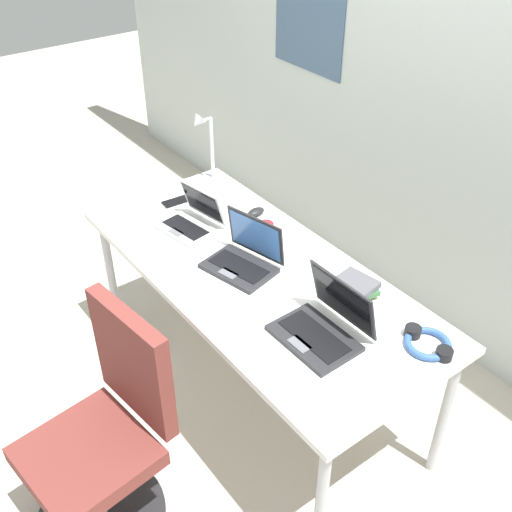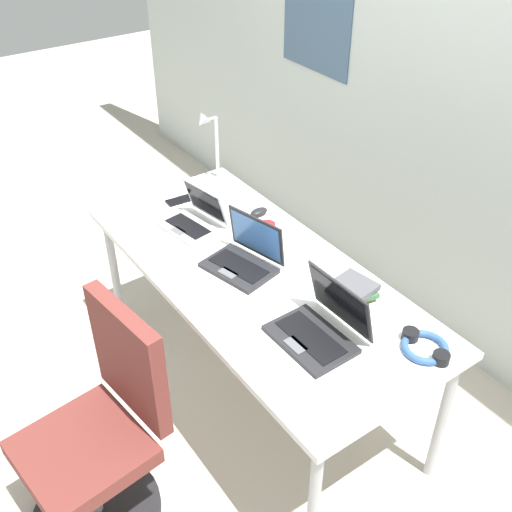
% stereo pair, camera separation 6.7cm
% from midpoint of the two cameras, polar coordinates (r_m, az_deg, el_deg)
% --- Properties ---
extents(ground_plane, '(12.00, 12.00, 0.00)m').
position_cam_midpoint_polar(ground_plane, '(3.19, -0.61, -12.05)').
color(ground_plane, '#B7AD9E').
extents(wall_back, '(6.00, 0.13, 2.60)m').
position_cam_midpoint_polar(wall_back, '(3.11, 16.27, 14.43)').
color(wall_back, '#B2BCB7').
rests_on(wall_back, ground_plane).
extents(desk, '(1.80, 0.80, 0.74)m').
position_cam_midpoint_polar(desk, '(2.72, -0.70, -2.34)').
color(desk, white).
rests_on(desk, ground_plane).
extents(desk_lamp, '(0.12, 0.18, 0.40)m').
position_cam_midpoint_polar(desk_lamp, '(3.29, -5.19, 9.91)').
color(desk_lamp, silver).
rests_on(desk_lamp, desk).
extents(laptop_far_corner, '(0.33, 0.29, 0.24)m').
position_cam_midpoint_polar(laptop_far_corner, '(2.35, 5.39, -6.48)').
color(laptop_far_corner, '#232326').
rests_on(laptop_far_corner, desk).
extents(laptop_center, '(0.35, 0.30, 0.23)m').
position_cam_midpoint_polar(laptop_center, '(2.69, -1.84, -0.20)').
color(laptop_center, '#232326').
rests_on(laptop_center, desk).
extents(laptop_front_right, '(0.30, 0.28, 0.19)m').
position_cam_midpoint_polar(laptop_front_right, '(2.96, -6.68, 3.25)').
color(laptop_front_right, '#B7BABC').
rests_on(laptop_front_right, desk).
extents(computer_mouse, '(0.06, 0.10, 0.03)m').
position_cam_midpoint_polar(computer_mouse, '(3.06, -0.62, 4.10)').
color(computer_mouse, black).
rests_on(computer_mouse, desk).
extents(cell_phone, '(0.07, 0.14, 0.01)m').
position_cam_midpoint_polar(cell_phone, '(3.20, -8.04, 5.00)').
color(cell_phone, black).
rests_on(cell_phone, desk).
extents(headphones, '(0.21, 0.18, 0.04)m').
position_cam_midpoint_polar(headphones, '(2.40, 14.85, -7.82)').
color(headphones, '#335999').
rests_on(headphones, desk).
extents(book_stack, '(0.19, 0.16, 0.07)m').
position_cam_midpoint_polar(book_stack, '(2.58, 8.50, -2.76)').
color(book_stack, maroon).
rests_on(book_stack, desk).
extents(coffee_mug, '(0.11, 0.08, 0.09)m').
position_cam_midpoint_polar(coffee_mug, '(2.86, 0.25, 2.25)').
color(coffee_mug, '#B21E23').
rests_on(coffee_mug, desk).
extents(office_chair, '(0.52, 0.56, 0.97)m').
position_cam_midpoint_polar(office_chair, '(2.53, -14.47, -16.71)').
color(office_chair, black).
rests_on(office_chair, ground_plane).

